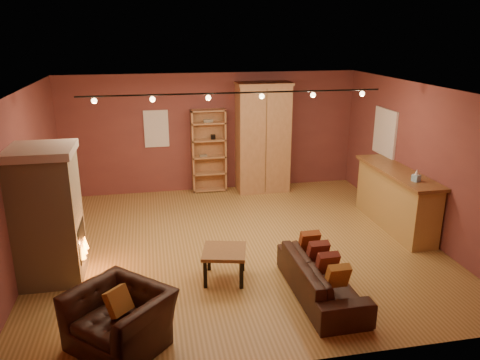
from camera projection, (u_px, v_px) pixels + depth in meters
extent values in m
plane|color=olive|center=(238.00, 245.00, 8.52)|extent=(7.00, 7.00, 0.00)
plane|color=#572E1B|center=(238.00, 89.00, 7.66)|extent=(7.00, 7.00, 0.00)
cube|color=brown|center=(212.00, 133.00, 11.13)|extent=(7.00, 0.02, 2.80)
cube|color=brown|center=(22.00, 183.00, 7.45)|extent=(0.02, 6.50, 2.80)
cube|color=brown|center=(421.00, 161.00, 8.74)|extent=(0.02, 6.50, 2.80)
cube|color=#C5B489|center=(48.00, 219.00, 7.09)|extent=(0.90, 0.90, 2.00)
cube|color=beige|center=(39.00, 151.00, 6.77)|extent=(0.98, 0.98, 0.12)
cube|color=black|center=(79.00, 240.00, 7.29)|extent=(0.10, 0.65, 0.55)
cone|color=orange|center=(84.00, 247.00, 7.34)|extent=(0.10, 0.10, 0.22)
cube|color=white|center=(156.00, 129.00, 10.82)|extent=(0.56, 0.04, 0.86)
cube|color=tan|center=(208.00, 150.00, 11.21)|extent=(0.81, 0.04, 1.98)
cube|color=tan|center=(193.00, 152.00, 11.01)|extent=(0.04, 0.32, 1.98)
cube|color=tan|center=(225.00, 150.00, 11.16)|extent=(0.04, 0.32, 1.98)
cube|color=gray|center=(203.00, 156.00, 11.09)|extent=(0.18, 0.12, 0.05)
cube|color=black|center=(213.00, 137.00, 11.00)|extent=(0.10, 0.10, 0.12)
cube|color=tan|center=(210.00, 189.00, 11.38)|extent=(0.81, 0.32, 0.04)
cube|color=tan|center=(209.00, 173.00, 11.25)|extent=(0.81, 0.32, 0.04)
cube|color=tan|center=(209.00, 157.00, 11.13)|extent=(0.81, 0.32, 0.03)
cube|color=tan|center=(209.00, 140.00, 11.00)|extent=(0.81, 0.32, 0.04)
cube|color=tan|center=(208.00, 123.00, 10.88)|extent=(0.81, 0.32, 0.04)
cube|color=tan|center=(208.00, 110.00, 10.79)|extent=(0.81, 0.32, 0.04)
cube|color=tan|center=(263.00, 139.00, 11.07)|extent=(1.21, 0.66, 2.54)
cube|color=brown|center=(266.00, 142.00, 10.77)|extent=(0.02, 0.01, 2.44)
cube|color=tan|center=(264.00, 83.00, 10.68)|extent=(1.27, 0.72, 0.06)
cube|color=tan|center=(395.00, 200.00, 9.17)|extent=(0.52, 2.31, 1.10)
cube|color=brown|center=(398.00, 172.00, 8.99)|extent=(0.64, 2.43, 0.06)
cube|color=#8DC2E2|center=(416.00, 178.00, 8.31)|extent=(0.16, 0.16, 0.12)
cone|color=white|center=(417.00, 172.00, 8.28)|extent=(0.08, 0.08, 0.10)
cube|color=white|center=(385.00, 132.00, 9.96)|extent=(0.05, 0.90, 1.00)
imported|color=black|center=(322.00, 272.00, 6.79)|extent=(0.60, 1.97, 0.77)
cube|color=#A86F2B|center=(338.00, 276.00, 6.20)|extent=(0.30, 0.23, 0.36)
cube|color=maroon|center=(327.00, 263.00, 6.55)|extent=(0.30, 0.23, 0.36)
cube|color=maroon|center=(318.00, 251.00, 6.89)|extent=(0.30, 0.23, 0.36)
cube|color=brown|center=(309.00, 241.00, 7.23)|extent=(0.30, 0.23, 0.36)
imported|color=black|center=(119.00, 310.00, 5.67)|extent=(1.32, 1.31, 0.98)
cube|color=#A86F2B|center=(118.00, 301.00, 5.63)|extent=(0.38, 0.38, 0.34)
cube|color=brown|center=(224.00, 252.00, 7.21)|extent=(0.79, 0.79, 0.05)
cube|color=black|center=(209.00, 276.00, 6.98)|extent=(0.05, 0.05, 0.44)
cube|color=black|center=(245.00, 273.00, 7.08)|extent=(0.05, 0.05, 0.44)
cube|color=black|center=(205.00, 260.00, 7.49)|extent=(0.05, 0.05, 0.44)
cube|color=black|center=(238.00, 257.00, 7.59)|extent=(0.05, 0.05, 0.44)
cylinder|color=black|center=(235.00, 93.00, 7.87)|extent=(5.20, 0.03, 0.03)
sphere|color=#FFD88C|center=(94.00, 101.00, 7.47)|extent=(0.09, 0.09, 0.09)
sphere|color=#FFD88C|center=(152.00, 99.00, 7.64)|extent=(0.09, 0.09, 0.09)
sphere|color=#FFD88C|center=(208.00, 98.00, 7.81)|extent=(0.09, 0.09, 0.09)
sphere|color=#FFD88C|center=(262.00, 96.00, 7.98)|extent=(0.09, 0.09, 0.09)
sphere|color=#FFD88C|center=(313.00, 95.00, 8.15)|extent=(0.09, 0.09, 0.09)
sphere|color=#FFD88C|center=(362.00, 94.00, 8.32)|extent=(0.09, 0.09, 0.09)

